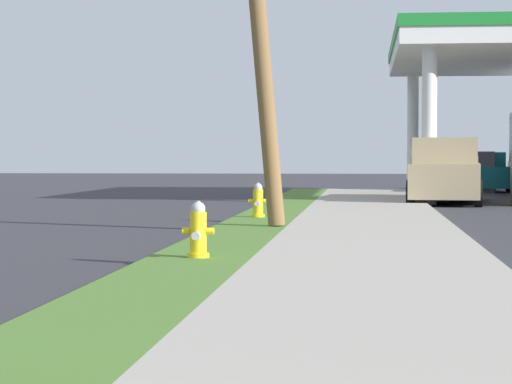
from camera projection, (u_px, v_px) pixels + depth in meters
fire_hydrant_second at (198, 233)px, 13.86m from camera, size 0.42×0.38×0.74m
fire_hydrant_third at (258, 202)px, 22.89m from camera, size 0.42×0.37×0.74m
car_teal_by_near_pump at (480, 173)px, 42.59m from camera, size 2.21×4.62×1.57m
truck_tan_on_apron at (446, 173)px, 31.88m from camera, size 2.61×5.57×1.97m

